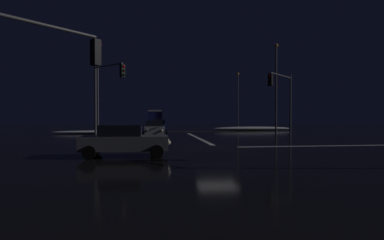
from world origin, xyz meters
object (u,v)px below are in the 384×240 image
(sedan_green, at_px, (157,125))
(streetlamp_right_near, at_px, (276,82))
(sedan_silver, at_px, (154,129))
(traffic_signal_sw, at_px, (43,64))
(box_truck, at_px, (155,118))
(traffic_signal_ne, at_px, (282,92))
(sedan_blue, at_px, (158,126))
(streetlamp_left_near, at_px, (98,85))
(streetlamp_right_far, at_px, (238,96))
(traffic_signal_nw, at_px, (106,87))
(sedan_orange, at_px, (157,124))
(sedan_gray_crossing, at_px, (124,140))

(sedan_green, distance_m, streetlamp_right_near, 16.50)
(sedan_silver, xyz_separation_m, traffic_signal_sw, (-3.97, -18.39, 3.01))
(box_truck, relative_size, traffic_signal_ne, 1.38)
(box_truck, height_order, traffic_signal_sw, traffic_signal_sw)
(traffic_signal_sw, bearing_deg, sedan_blue, 79.97)
(sedan_green, relative_size, streetlamp_left_near, 0.47)
(streetlamp_right_far, bearing_deg, traffic_signal_nw, -128.98)
(sedan_orange, height_order, traffic_signal_sw, traffic_signal_sw)
(sedan_gray_crossing, bearing_deg, streetlamp_right_near, 49.72)
(sedan_silver, distance_m, sedan_orange, 18.68)
(box_truck, xyz_separation_m, traffic_signal_sw, (-4.17, -44.39, 2.11))
(box_truck, distance_m, traffic_signal_sw, 44.63)
(streetlamp_right_near, bearing_deg, box_truck, 121.80)
(traffic_signal_ne, bearing_deg, sedan_green, 127.15)
(sedan_green, height_order, traffic_signal_nw, traffic_signal_nw)
(sedan_silver, xyz_separation_m, sedan_orange, (0.49, 18.67, 0.00))
(sedan_orange, relative_size, streetlamp_right_near, 0.42)
(box_truck, bearing_deg, traffic_signal_sw, -95.36)
(sedan_blue, distance_m, traffic_signal_sw, 25.40)
(streetlamp_right_far, bearing_deg, sedan_gray_crossing, -114.27)
(streetlamp_right_near, bearing_deg, streetlamp_right_far, 90.00)
(sedan_gray_crossing, distance_m, streetlamp_left_near, 19.25)
(sedan_silver, xyz_separation_m, traffic_signal_ne, (11.69, -2.72, 3.40))
(sedan_silver, bearing_deg, traffic_signal_sw, -102.20)
(streetlamp_right_far, bearing_deg, sedan_orange, -174.52)
(sedan_green, relative_size, traffic_signal_nw, 0.65)
(sedan_orange, xyz_separation_m, traffic_signal_ne, (11.21, -21.39, 3.40))
(traffic_signal_nw, bearing_deg, sedan_silver, 29.23)
(box_truck, bearing_deg, sedan_blue, -89.34)
(sedan_blue, distance_m, sedan_orange, 12.22)
(traffic_signal_nw, bearing_deg, sedan_blue, 62.44)
(traffic_signal_nw, relative_size, streetlamp_right_far, 0.72)
(streetlamp_right_near, bearing_deg, sedan_silver, -164.08)
(sedan_gray_crossing, relative_size, traffic_signal_nw, 0.65)
(sedan_green, relative_size, sedan_orange, 1.00)
(sedan_green, xyz_separation_m, streetlamp_left_near, (-6.41, -8.17, 4.47))
(sedan_orange, bearing_deg, sedan_green, -90.31)
(streetlamp_left_near, bearing_deg, box_truck, 74.42)
(box_truck, relative_size, traffic_signal_sw, 1.50)
(sedan_blue, distance_m, sedan_green, 5.67)
(sedan_silver, relative_size, streetlamp_right_far, 0.47)
(sedan_green, bearing_deg, sedan_orange, 89.69)
(sedan_green, bearing_deg, sedan_silver, -92.13)
(sedan_blue, distance_m, sedan_gray_crossing, 20.78)
(sedan_blue, xyz_separation_m, sedan_green, (0.03, 5.67, 0.00))
(sedan_silver, xyz_separation_m, sedan_green, (0.45, 12.12, 0.00))
(sedan_silver, bearing_deg, traffic_signal_ne, -13.08)
(traffic_signal_sw, relative_size, traffic_signal_nw, 0.83)
(streetlamp_right_near, bearing_deg, traffic_signal_sw, -128.61)
(streetlamp_left_near, bearing_deg, streetlamp_right_far, 38.91)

